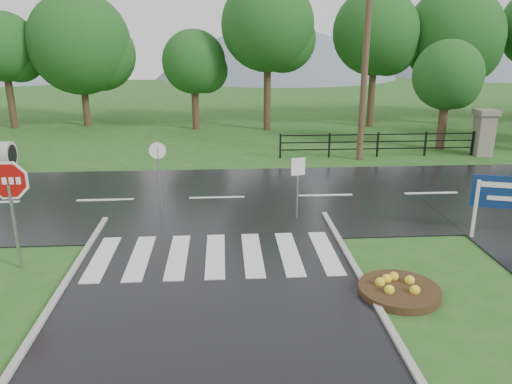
{
  "coord_description": "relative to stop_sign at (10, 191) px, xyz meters",
  "views": [
    {
      "loc": [
        0.27,
        -7.28,
        5.73
      ],
      "look_at": [
        1.16,
        6.0,
        1.5
      ],
      "focal_mm": 35.0,
      "sensor_mm": 36.0,
      "label": 1
    }
  ],
  "objects": [
    {
      "name": "ground",
      "position": [
        4.96,
        -4.69,
        -2.07
      ],
      "size": [
        120.0,
        120.0,
        0.0
      ],
      "primitive_type": "plane",
      "color": "#25541C",
      "rests_on": "ground"
    },
    {
      "name": "main_road",
      "position": [
        4.96,
        5.31,
        -2.07
      ],
      "size": [
        90.0,
        8.0,
        0.04
      ],
      "primitive_type": "cube",
      "color": "black",
      "rests_on": "ground"
    },
    {
      "name": "crosswalk",
      "position": [
        4.96,
        0.31,
        -2.01
      ],
      "size": [
        6.5,
        2.8,
        0.02
      ],
      "color": "silver",
      "rests_on": "ground"
    },
    {
      "name": "pillar_west",
      "position": [
        17.96,
        11.31,
        -0.89
      ],
      "size": [
        1.0,
        1.0,
        2.24
      ],
      "color": "gray",
      "rests_on": "ground"
    },
    {
      "name": "fence_west",
      "position": [
        12.71,
        11.31,
        -1.34
      ],
      "size": [
        9.58,
        0.08,
        1.2
      ],
      "color": "black",
      "rests_on": "ground"
    },
    {
      "name": "hills",
      "position": [
        8.45,
        60.31,
        -17.6
      ],
      "size": [
        102.0,
        48.0,
        48.0
      ],
      "color": "slate",
      "rests_on": "ground"
    },
    {
      "name": "treeline",
      "position": [
        5.96,
        19.31,
        -2.07
      ],
      "size": [
        83.2,
        5.2,
        10.0
      ],
      "color": "#174A18",
      "rests_on": "ground"
    },
    {
      "name": "stop_sign",
      "position": [
        0.0,
        0.0,
        0.0
      ],
      "size": [
        1.34,
        0.07,
        3.0
      ],
      "color": "#939399",
      "rests_on": "ground"
    },
    {
      "name": "estate_billboard",
      "position": [
        13.44,
        1.15,
        -0.79
      ],
      "size": [
        2.06,
        0.65,
        1.86
      ],
      "color": "silver",
      "rests_on": "ground"
    },
    {
      "name": "flower_bed",
      "position": [
        9.2,
        -1.99,
        -1.93
      ],
      "size": [
        1.86,
        1.86,
        0.37
      ],
      "color": "#332111",
      "rests_on": "ground"
    },
    {
      "name": "reg_sign_small",
      "position": [
        7.55,
        2.98,
        -0.6
      ],
      "size": [
        0.45,
        0.12,
        2.05
      ],
      "color": "#939399",
      "rests_on": "ground"
    },
    {
      "name": "reg_sign_round",
      "position": [
        3.08,
        4.15,
        -0.58
      ],
      "size": [
        0.55,
        0.1,
        2.37
      ],
      "color": "#939399",
      "rests_on": "ground"
    },
    {
      "name": "utility_pole_east",
      "position": [
        11.69,
        10.81,
        2.44
      ],
      "size": [
        1.58,
        0.3,
        8.87
      ],
      "color": "#473523",
      "rests_on": "ground"
    },
    {
      "name": "entrance_tree_left",
      "position": [
        16.5,
        12.81,
        1.68
      ],
      "size": [
        3.47,
        3.47,
        5.51
      ],
      "color": "#3D2B1C",
      "rests_on": "ground"
    }
  ]
}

